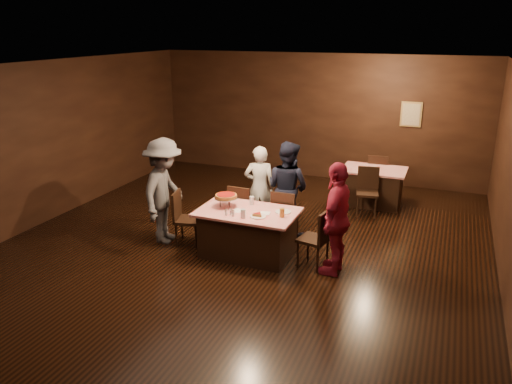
% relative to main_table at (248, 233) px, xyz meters
% --- Properties ---
extents(room, '(10.00, 10.04, 3.02)m').
position_rel_main_table_xyz_m(room, '(-0.19, -0.18, 1.75)').
color(room, black).
rests_on(room, ground).
extents(main_table, '(1.60, 1.00, 0.77)m').
position_rel_main_table_xyz_m(main_table, '(0.00, 0.00, 0.00)').
color(main_table, red).
rests_on(main_table, ground).
extents(back_table, '(1.30, 0.90, 0.77)m').
position_rel_main_table_xyz_m(back_table, '(1.50, 3.26, 0.00)').
color(back_table, '#A40A0F').
rests_on(back_table, ground).
extents(chair_far_left, '(0.43, 0.43, 0.95)m').
position_rel_main_table_xyz_m(chair_far_left, '(-0.40, 0.75, 0.09)').
color(chair_far_left, black).
rests_on(chair_far_left, ground).
extents(chair_far_right, '(0.43, 0.43, 0.95)m').
position_rel_main_table_xyz_m(chair_far_right, '(0.40, 0.75, 0.09)').
color(chair_far_right, black).
rests_on(chair_far_right, ground).
extents(chair_end_left, '(0.50, 0.50, 0.95)m').
position_rel_main_table_xyz_m(chair_end_left, '(-1.10, -0.00, 0.09)').
color(chair_end_left, black).
rests_on(chair_end_left, ground).
extents(chair_end_right, '(0.50, 0.50, 0.95)m').
position_rel_main_table_xyz_m(chair_end_right, '(1.10, 0.00, 0.09)').
color(chair_end_right, black).
rests_on(chair_end_right, ground).
extents(chair_back_near, '(0.49, 0.49, 0.95)m').
position_rel_main_table_xyz_m(chair_back_near, '(1.50, 2.56, 0.09)').
color(chair_back_near, black).
rests_on(chair_back_near, ground).
extents(chair_back_far, '(0.44, 0.44, 0.95)m').
position_rel_main_table_xyz_m(chair_back_far, '(1.50, 3.86, 0.09)').
color(chair_back_far, black).
rests_on(chair_back_far, ground).
extents(diner_white_jacket, '(0.66, 0.53, 1.56)m').
position_rel_main_table_xyz_m(diner_white_jacket, '(-0.26, 1.20, 0.39)').
color(diner_white_jacket, silver).
rests_on(diner_white_jacket, ground).
extents(diner_navy_hoodie, '(0.99, 0.87, 1.70)m').
position_rel_main_table_xyz_m(diner_navy_hoodie, '(0.30, 1.14, 0.46)').
color(diner_navy_hoodie, black).
rests_on(diner_navy_hoodie, ground).
extents(diner_grey_knit, '(0.82, 1.26, 1.83)m').
position_rel_main_table_xyz_m(diner_grey_knit, '(-1.54, -0.00, 0.53)').
color(diner_grey_knit, '#4D4D51').
rests_on(diner_grey_knit, ground).
extents(diner_red_shirt, '(0.48, 1.04, 1.74)m').
position_rel_main_table_xyz_m(diner_red_shirt, '(1.46, -0.06, 0.49)').
color(diner_red_shirt, '#AC213F').
rests_on(diner_red_shirt, ground).
extents(pizza_stand, '(0.38, 0.38, 0.22)m').
position_rel_main_table_xyz_m(pizza_stand, '(-0.40, 0.05, 0.57)').
color(pizza_stand, black).
rests_on(pizza_stand, main_table).
extents(plate_with_slice, '(0.25, 0.25, 0.06)m').
position_rel_main_table_xyz_m(plate_with_slice, '(0.25, -0.18, 0.41)').
color(plate_with_slice, white).
rests_on(plate_with_slice, main_table).
extents(plate_empty, '(0.25, 0.25, 0.01)m').
position_rel_main_table_xyz_m(plate_empty, '(0.55, 0.15, 0.39)').
color(plate_empty, white).
rests_on(plate_empty, main_table).
extents(glass_front_left, '(0.08, 0.08, 0.14)m').
position_rel_main_table_xyz_m(glass_front_left, '(0.05, -0.30, 0.46)').
color(glass_front_left, silver).
rests_on(glass_front_left, main_table).
extents(glass_amber, '(0.08, 0.08, 0.14)m').
position_rel_main_table_xyz_m(glass_amber, '(0.60, -0.05, 0.46)').
color(glass_amber, '#BF7F26').
rests_on(glass_amber, main_table).
extents(glass_back, '(0.08, 0.08, 0.14)m').
position_rel_main_table_xyz_m(glass_back, '(-0.05, 0.30, 0.46)').
color(glass_back, silver).
rests_on(glass_back, main_table).
extents(condiments, '(0.17, 0.10, 0.09)m').
position_rel_main_table_xyz_m(condiments, '(-0.18, -0.28, 0.43)').
color(condiments, silver).
rests_on(condiments, main_table).
extents(napkin_center, '(0.19, 0.19, 0.01)m').
position_rel_main_table_xyz_m(napkin_center, '(0.30, -0.00, 0.39)').
color(napkin_center, white).
rests_on(napkin_center, main_table).
extents(napkin_left, '(0.21, 0.21, 0.01)m').
position_rel_main_table_xyz_m(napkin_left, '(-0.15, -0.05, 0.39)').
color(napkin_left, white).
rests_on(napkin_left, main_table).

